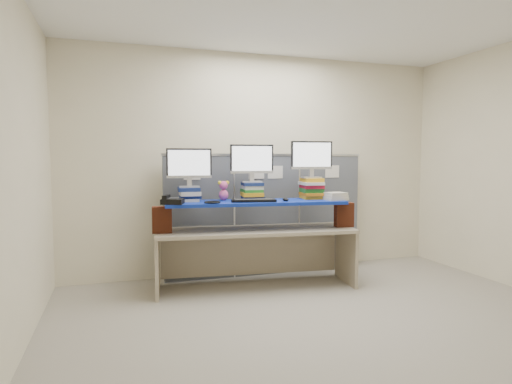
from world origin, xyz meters
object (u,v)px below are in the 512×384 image
object	(u,v)px
blue_board	(256,202)
monitor_left	(189,165)
desk	(256,241)
monitor_center	(252,161)
desk_phone	(172,201)
keyboard	(254,200)
monitor_right	(312,157)

from	to	relation	value
blue_board	monitor_left	world-z (taller)	monitor_left
desk	monitor_center	size ratio (longest dim) A/B	4.58
desk	desk_phone	distance (m)	1.06
monitor_left	desk_phone	bearing A→B (deg)	-126.44
monitor_left	monitor_center	xyz separation A→B (m)	(0.70, -0.08, 0.05)
monitor_left	keyboard	distance (m)	0.82
monitor_center	blue_board	bearing A→B (deg)	-77.86
keyboard	monitor_center	bearing A→B (deg)	88.05
desk	blue_board	distance (m)	0.44
monitor_right	keyboard	size ratio (longest dim) A/B	0.98
monitor_center	keyboard	bearing A→B (deg)	-95.50
desk	monitor_right	distance (m)	1.18
blue_board	desk_phone	xyz separation A→B (m)	(-0.94, -0.04, 0.05)
monitor_right	desk_phone	bearing A→B (deg)	-170.67
desk_phone	blue_board	bearing A→B (deg)	20.45
monitor_right	desk_phone	distance (m)	1.71
desk	monitor_left	bearing A→B (deg)	170.83
desk	keyboard	xyz separation A→B (m)	(-0.06, -0.09, 0.47)
blue_board	desk	bearing A→B (deg)	6.80
desk	monitor_right	world-z (taller)	monitor_right
monitor_left	monitor_center	bearing A→B (deg)	-0.00
monitor_left	monitor_center	distance (m)	0.71
monitor_center	monitor_right	size ratio (longest dim) A/B	1.00
monitor_left	monitor_right	xyz separation A→B (m)	(1.41, -0.17, 0.09)
blue_board	monitor_right	xyz separation A→B (m)	(0.70, 0.04, 0.51)
desk	keyboard	world-z (taller)	keyboard
blue_board	keyboard	world-z (taller)	keyboard
monitor_right	desk_phone	size ratio (longest dim) A/B	1.83
monitor_left	desk_phone	world-z (taller)	monitor_left
monitor_center	monitor_left	bearing A→B (deg)	180.00
desk	desk_phone	bearing A→B (deg)	-170.97
blue_board	desk_phone	world-z (taller)	desk_phone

